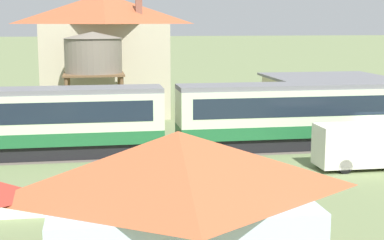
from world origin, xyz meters
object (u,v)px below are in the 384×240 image
object	(u,v)px
passenger_train	(314,112)
station_house_terracotta_roof	(104,52)
cottage_terracotta_roof	(178,206)
water_tower	(93,54)
delivery_truck_grey	(366,146)
station_building	(326,98)

from	to	relation	value
passenger_train	station_house_terracotta_roof	distance (m)	21.86
station_house_terracotta_roof	cottage_terracotta_roof	distance (m)	36.16
passenger_train	cottage_terracotta_roof	world-z (taller)	cottage_terracotta_roof
station_house_terracotta_roof	cottage_terracotta_roof	size ratio (longest dim) A/B	1.37
station_house_terracotta_roof	water_tower	world-z (taller)	station_house_terracotta_roof
station_house_terracotta_roof	delivery_truck_grey	distance (m)	27.33
station_house_terracotta_roof	water_tower	size ratio (longest dim) A/B	1.55
water_tower	cottage_terracotta_roof	size ratio (longest dim) A/B	0.89
station_house_terracotta_roof	cottage_terracotta_roof	bearing A→B (deg)	-87.71
station_building	water_tower	distance (m)	19.45
passenger_train	station_house_terracotta_roof	xyz separation A→B (m)	(-13.18, 17.15, 3.16)
station_building	delivery_truck_grey	xyz separation A→B (m)	(-4.01, -15.73, -0.62)
passenger_train	station_house_terracotta_roof	bearing A→B (deg)	127.54
passenger_train	station_building	xyz separation A→B (m)	(4.89, 9.83, -0.44)
passenger_train	water_tower	bearing A→B (deg)	146.52
station_building	station_house_terracotta_roof	bearing A→B (deg)	157.94
water_tower	cottage_terracotta_roof	distance (m)	28.52
passenger_train	station_building	distance (m)	10.98
station_building	cottage_terracotta_roof	world-z (taller)	cottage_terracotta_roof
water_tower	station_building	bearing A→B (deg)	1.36
station_building	station_house_terracotta_roof	world-z (taller)	station_house_terracotta_roof
station_building	water_tower	xyz separation A→B (m)	(-19.06, -0.45, 3.86)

